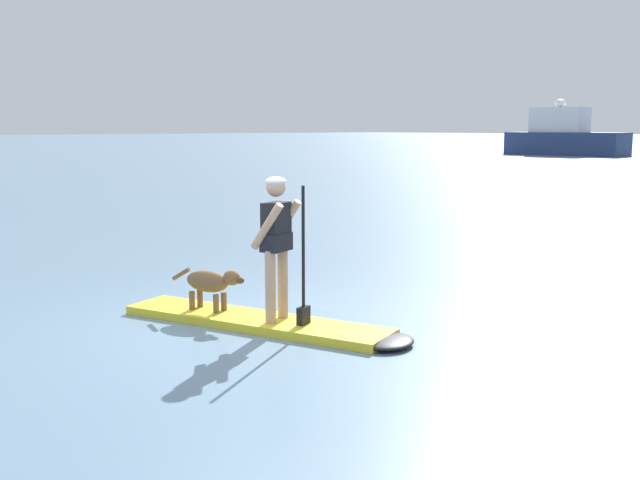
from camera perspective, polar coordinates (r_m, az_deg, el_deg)
The scene contains 5 objects.
ground_plane at distance 8.72m, azimuth -5.01°, elevation -6.51°, with size 400.00×400.00×0.00m, color slate.
paddleboard at distance 8.58m, azimuth -3.74°, elevation -6.40°, with size 3.63×1.86×0.10m.
person_paddler at distance 8.33m, azimuth -3.27°, elevation 0.15°, with size 0.67×0.58×1.63m.
dog at distance 8.97m, azimuth -8.35°, elevation -3.24°, with size 1.02×0.44×0.52m.
moored_boat_starboard at distance 62.80m, azimuth 18.20°, elevation 7.48°, with size 9.47×4.50×4.41m.
Camera 1 is at (6.83, -4.91, 2.28)m, focal length 41.83 mm.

